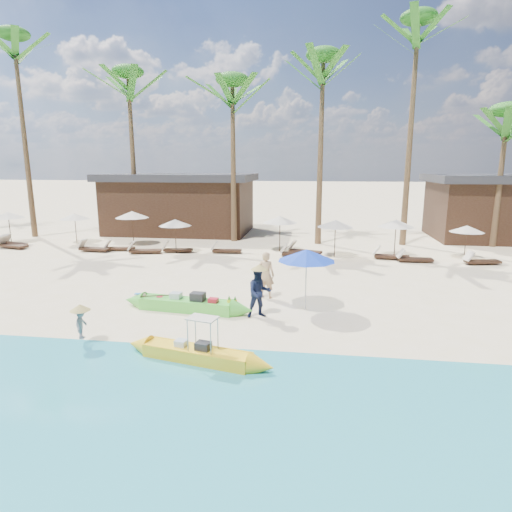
# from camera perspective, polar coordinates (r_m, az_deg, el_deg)

# --- Properties ---
(ground) EXTENTS (240.00, 240.00, 0.00)m
(ground) POSITION_cam_1_polar(r_m,az_deg,el_deg) (14.24, -0.47, -8.23)
(ground) COLOR beige
(ground) RESTS_ON ground
(wet_sand_strip) EXTENTS (240.00, 4.50, 0.01)m
(wet_sand_strip) POSITION_cam_1_polar(r_m,az_deg,el_deg) (9.78, -5.01, -18.29)
(wet_sand_strip) COLOR tan
(wet_sand_strip) RESTS_ON ground
(green_canoe) EXTENTS (5.30, 1.06, 0.67)m
(green_canoe) POSITION_cam_1_polar(r_m,az_deg,el_deg) (15.03, -9.22, -6.37)
(green_canoe) COLOR #50CE3F
(green_canoe) RESTS_ON ground
(yellow_canoe) EXTENTS (4.59, 1.32, 1.21)m
(yellow_canoe) POSITION_cam_1_polar(r_m,az_deg,el_deg) (11.33, -7.87, -12.81)
(yellow_canoe) COLOR yellow
(yellow_canoe) RESTS_ON ground
(tourist) EXTENTS (0.72, 0.54, 1.78)m
(tourist) POSITION_cam_1_polar(r_m,az_deg,el_deg) (16.08, 1.33, -2.53)
(tourist) COLOR tan
(tourist) RESTS_ON ground
(vendor_green) EXTENTS (0.98, 0.88, 1.67)m
(vendor_green) POSITION_cam_1_polar(r_m,az_deg,el_deg) (14.07, 0.42, -4.90)
(vendor_green) COLOR #151E3C
(vendor_green) RESTS_ON ground
(vendor_yellow) EXTENTS (0.42, 0.62, 0.88)m
(vendor_yellow) POSITION_cam_1_polar(r_m,az_deg,el_deg) (12.97, -22.26, -8.32)
(vendor_yellow) COLOR gray
(vendor_yellow) RESTS_ON ground
(blue_umbrella) EXTENTS (1.98, 1.98, 2.13)m
(blue_umbrella) POSITION_cam_1_polar(r_m,az_deg,el_deg) (14.65, 6.76, 0.11)
(blue_umbrella) COLOR #99999E
(blue_umbrella) RESTS_ON ground
(resort_parasol_1) EXTENTS (1.95, 1.95, 2.01)m
(resort_parasol_1) POSITION_cam_1_polar(r_m,az_deg,el_deg) (31.53, -30.15, 4.74)
(resort_parasol_1) COLOR #372416
(resort_parasol_1) RESTS_ON ground
(lounger_1_right) EXTENTS (2.05, 1.01, 0.67)m
(lounger_1_right) POSITION_cam_1_polar(r_m,az_deg,el_deg) (29.71, -29.85, 1.32)
(lounger_1_right) COLOR #372416
(lounger_1_right) RESTS_ON ground
(resort_parasol_2) EXTENTS (1.87, 1.87, 1.92)m
(resort_parasol_2) POSITION_cam_1_polar(r_m,az_deg,el_deg) (29.60, -23.03, 4.89)
(resort_parasol_2) COLOR #372416
(resort_parasol_2) RESTS_ON ground
(lounger_2_left) EXTENTS (1.99, 1.17, 0.65)m
(lounger_2_left) POSITION_cam_1_polar(r_m,az_deg,el_deg) (30.39, -29.68, 1.53)
(lounger_2_left) COLOR #372416
(lounger_2_left) RESTS_ON ground
(resort_parasol_3) EXTENTS (2.06, 2.06, 2.12)m
(resort_parasol_3) POSITION_cam_1_polar(r_m,az_deg,el_deg) (27.76, -16.20, 5.32)
(resort_parasol_3) COLOR #372416
(resort_parasol_3) RESTS_ON ground
(lounger_3_left) EXTENTS (1.92, 0.73, 0.64)m
(lounger_3_left) POSITION_cam_1_polar(r_m,az_deg,el_deg) (26.58, -20.94, 1.01)
(lounger_3_left) COLOR #372416
(lounger_3_left) RESTS_ON ground
(lounger_3_right) EXTENTS (1.77, 0.77, 0.58)m
(lounger_3_right) POSITION_cam_1_polar(r_m,az_deg,el_deg) (26.33, -17.89, 1.09)
(lounger_3_right) COLOR #372416
(lounger_3_right) RESTS_ON ground
(resort_parasol_4) EXTENTS (1.87, 1.87, 1.92)m
(resort_parasol_4) POSITION_cam_1_polar(r_m,az_deg,el_deg) (24.69, -10.74, 4.39)
(resort_parasol_4) COLOR #372416
(resort_parasol_4) RESTS_ON ground
(lounger_4_left) EXTENTS (1.94, 0.92, 0.63)m
(lounger_4_left) POSITION_cam_1_polar(r_m,az_deg,el_deg) (25.10, -14.83, 0.80)
(lounger_4_left) COLOR #372416
(lounger_4_left) RESTS_ON ground
(lounger_4_right) EXTENTS (1.77, 0.71, 0.58)m
(lounger_4_right) POSITION_cam_1_polar(r_m,az_deg,el_deg) (25.03, -10.64, 0.93)
(lounger_4_right) COLOR #372416
(lounger_4_right) RESTS_ON ground
(resort_parasol_5) EXTENTS (2.01, 2.01, 2.07)m
(resort_parasol_5) POSITION_cam_1_polar(r_m,az_deg,el_deg) (24.64, 3.21, 4.89)
(resort_parasol_5) COLOR #372416
(resort_parasol_5) RESTS_ON ground
(lounger_5_left) EXTENTS (1.74, 0.62, 0.58)m
(lounger_5_left) POSITION_cam_1_polar(r_m,az_deg,el_deg) (24.46, -4.19, 0.85)
(lounger_5_left) COLOR #372416
(lounger_5_left) RESTS_ON ground
(resort_parasol_6) EXTENTS (1.98, 1.98, 2.04)m
(resort_parasol_6) POSITION_cam_1_polar(r_m,az_deg,el_deg) (23.47, 10.56, 4.27)
(resort_parasol_6) COLOR #372416
(resort_parasol_6) RESTS_ON ground
(lounger_6_left) EXTENTS (1.77, 0.64, 0.59)m
(lounger_6_left) POSITION_cam_1_polar(r_m,az_deg,el_deg) (23.68, 5.17, 0.46)
(lounger_6_left) COLOR #372416
(lounger_6_left) RESTS_ON ground
(lounger_6_right) EXTENTS (2.00, 1.12, 0.65)m
(lounger_6_right) POSITION_cam_1_polar(r_m,az_deg,el_deg) (24.22, 6.27, 0.75)
(lounger_6_right) COLOR #372416
(lounger_6_right) RESTS_ON ground
(resort_parasol_7) EXTENTS (1.99, 1.99, 2.05)m
(resort_parasol_7) POSITION_cam_1_polar(r_m,az_deg,el_deg) (24.34, 18.19, 4.16)
(resort_parasol_7) COLOR #372416
(resort_parasol_7) RESTS_ON ground
(lounger_7_left) EXTENTS (1.95, 0.83, 0.64)m
(lounger_7_left) POSITION_cam_1_polar(r_m,az_deg,el_deg) (23.87, 17.31, 0.09)
(lounger_7_left) COLOR #372416
(lounger_7_left) RESTS_ON ground
(lounger_7_right) EXTENTS (1.82, 0.59, 0.61)m
(lounger_7_right) POSITION_cam_1_polar(r_m,az_deg,el_deg) (23.57, 20.17, -0.27)
(lounger_7_right) COLOR #372416
(lounger_7_right) RESTS_ON ground
(resort_parasol_8) EXTENTS (1.76, 1.76, 1.81)m
(resort_parasol_8) POSITION_cam_1_polar(r_m,az_deg,el_deg) (25.16, 26.31, 3.27)
(resort_parasol_8) COLOR #372416
(resort_parasol_8) RESTS_ON ground
(lounger_8_left) EXTENTS (1.87, 0.88, 0.61)m
(lounger_8_left) POSITION_cam_1_polar(r_m,az_deg,el_deg) (24.38, 27.70, -0.54)
(lounger_8_left) COLOR #372416
(lounger_8_left) RESTS_ON ground
(palm_1) EXTENTS (2.08, 2.08, 13.60)m
(palm_1) POSITION_cam_1_polar(r_m,az_deg,el_deg) (34.08, -29.23, 20.55)
(palm_1) COLOR brown
(palm_1) RESTS_ON ground
(palm_2) EXTENTS (2.08, 2.08, 11.33)m
(palm_2) POSITION_cam_1_polar(r_m,az_deg,el_deg) (31.18, -16.52, 19.41)
(palm_2) COLOR brown
(palm_2) RESTS_ON ground
(palm_3) EXTENTS (2.08, 2.08, 10.52)m
(palm_3) POSITION_cam_1_polar(r_m,az_deg,el_deg) (28.23, -3.14, 19.45)
(palm_3) COLOR brown
(palm_3) RESTS_ON ground
(palm_4) EXTENTS (2.08, 2.08, 11.70)m
(palm_4) POSITION_cam_1_polar(r_m,az_deg,el_deg) (27.60, 8.86, 21.34)
(palm_4) COLOR brown
(palm_4) RESTS_ON ground
(palm_5) EXTENTS (2.08, 2.08, 13.60)m
(palm_5) POSITION_cam_1_polar(r_m,az_deg,el_deg) (28.74, 20.51, 23.15)
(palm_5) COLOR brown
(palm_5) RESTS_ON ground
(palm_6) EXTENTS (2.08, 2.08, 8.51)m
(palm_6) POSITION_cam_1_polar(r_m,az_deg,el_deg) (29.86, 30.37, 14.53)
(palm_6) COLOR brown
(palm_6) RESTS_ON ground
(pavilion_west) EXTENTS (10.80, 6.60, 4.30)m
(pavilion_west) POSITION_cam_1_polar(r_m,az_deg,el_deg) (32.41, -10.04, 7.01)
(pavilion_west) COLOR #372416
(pavilion_west) RESTS_ON ground
(pavilion_east) EXTENTS (8.80, 6.60, 4.30)m
(pavilion_east) POSITION_cam_1_polar(r_m,az_deg,el_deg) (33.10, 29.43, 5.76)
(pavilion_east) COLOR #372416
(pavilion_east) RESTS_ON ground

